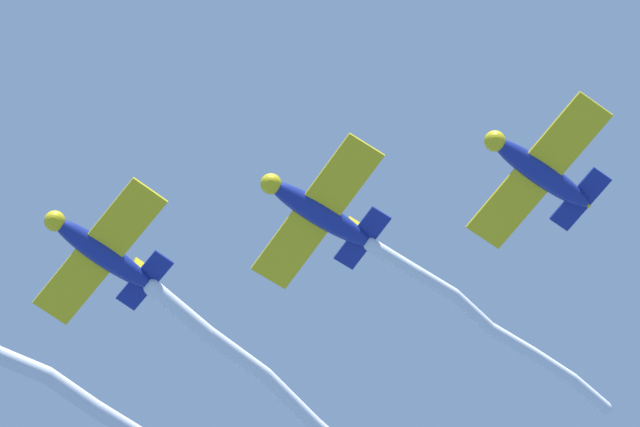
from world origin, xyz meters
The scene contains 4 objects.
airplane_left_wing centered at (-10.19, 9.74, 63.33)m, with size 5.91×7.82×1.93m.
airplane_right_wing centered at (-17.52, 15.84, 63.58)m, with size 5.81×7.75×1.93m.
smoke_trail_right_wing centered at (-27.28, 14.51, 63.96)m, with size 14.62×3.07×1.62m.
airplane_slot centered at (-24.86, 21.96, 63.83)m, with size 5.85×7.79×1.93m.
Camera 1 is at (-4.84, 38.97, 7.79)m, focal length 81.09 mm.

